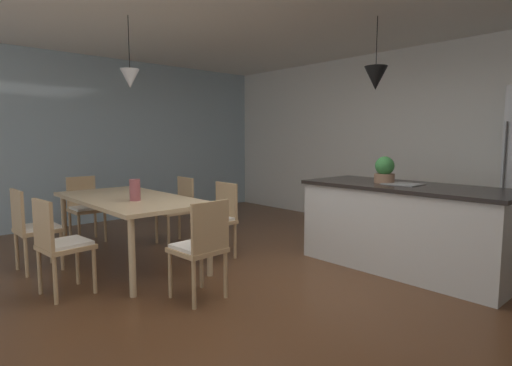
{
  "coord_description": "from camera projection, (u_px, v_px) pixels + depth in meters",
  "views": [
    {
      "loc": [
        2.68,
        -2.54,
        1.39
      ],
      "look_at": [
        -0.44,
        0.29,
        0.93
      ],
      "focal_mm": 28.66,
      "sensor_mm": 36.0,
      "label": 1
    }
  ],
  "objects": [
    {
      "name": "dining_table",
      "position": [
        130.0,
        203.0,
        4.46
      ],
      "size": [
        1.98,
        0.99,
        0.75
      ],
      "color": "#D1B284",
      "rests_on": "ground_plane"
    },
    {
      "name": "chair_far_right",
      "position": [
        218.0,
        217.0,
        4.73
      ],
      "size": [
        0.4,
        0.4,
        0.87
      ],
      "color": "tan",
      "rests_on": "ground_plane"
    },
    {
      "name": "ground_plane",
      "position": [
        265.0,
        289.0,
        3.82
      ],
      "size": [
        10.0,
        8.4,
        0.04
      ],
      "primitive_type": "cube",
      "color": "brown"
    },
    {
      "name": "chair_far_left",
      "position": [
        177.0,
        208.0,
        5.39
      ],
      "size": [
        0.42,
        0.42,
        0.87
      ],
      "color": "tan",
      "rests_on": "ground_plane"
    },
    {
      "name": "vase_on_dining_table",
      "position": [
        135.0,
        190.0,
        4.2
      ],
      "size": [
        0.11,
        0.11,
        0.22
      ],
      "color": "#994C51",
      "rests_on": "dining_table"
    },
    {
      "name": "pendant_over_island_main",
      "position": [
        376.0,
        78.0,
        4.47
      ],
      "size": [
        0.25,
        0.25,
        0.78
      ],
      "color": "black"
    },
    {
      "name": "kitchen_island",
      "position": [
        406.0,
        226.0,
        4.33
      ],
      "size": [
        2.15,
        0.92,
        0.91
      ],
      "color": "silver",
      "rests_on": "ground_plane"
    },
    {
      "name": "chair_near_right",
      "position": [
        60.0,
        243.0,
        3.58
      ],
      "size": [
        0.44,
        0.44,
        0.87
      ],
      "color": "tan",
      "rests_on": "ground_plane"
    },
    {
      "name": "potted_plant_on_island",
      "position": [
        385.0,
        170.0,
        4.47
      ],
      "size": [
        0.22,
        0.22,
        0.29
      ],
      "color": "#8C664C",
      "rests_on": "kitchen_island"
    },
    {
      "name": "chair_kitchen_end",
      "position": [
        201.0,
        246.0,
        3.49
      ],
      "size": [
        0.42,
        0.42,
        0.87
      ],
      "color": "tan",
      "rests_on": "ground_plane"
    },
    {
      "name": "window_wall_left_glazing",
      "position": [
        95.0,
        141.0,
        6.67
      ],
      "size": [
        0.06,
        8.4,
        2.7
      ],
      "primitive_type": "cube",
      "color": "#9EB7C6",
      "rests_on": "ground_plane"
    },
    {
      "name": "wall_back_kitchen",
      "position": [
        430.0,
        141.0,
        5.84
      ],
      "size": [
        10.0,
        0.12,
        2.7
      ],
      "primitive_type": "cube",
      "color": "white",
      "rests_on": "ground_plane"
    },
    {
      "name": "chair_window_end",
      "position": [
        85.0,
        206.0,
        5.49
      ],
      "size": [
        0.4,
        0.4,
        0.87
      ],
      "color": "tan",
      "rests_on": "ground_plane"
    },
    {
      "name": "pendant_over_table",
      "position": [
        130.0,
        78.0,
        4.44
      ],
      "size": [
        0.2,
        0.2,
        0.77
      ],
      "color": "black"
    },
    {
      "name": "chair_near_left",
      "position": [
        33.0,
        227.0,
        4.24
      ],
      "size": [
        0.41,
        0.41,
        0.87
      ],
      "color": "tan",
      "rests_on": "ground_plane"
    }
  ]
}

